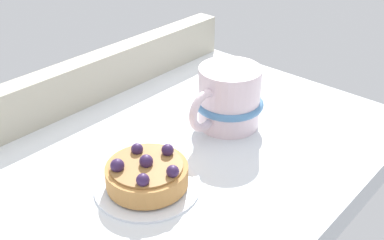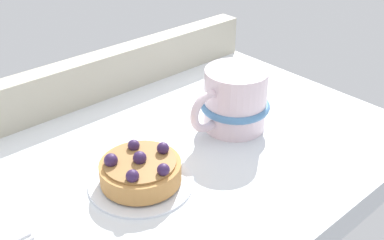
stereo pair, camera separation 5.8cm
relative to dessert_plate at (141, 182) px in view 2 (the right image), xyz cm
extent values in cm
cube|color=silver|center=(4.67, 2.70, -2.39)|extent=(67.68, 43.54, 4.20)
cube|color=#B2AD99|center=(4.67, 22.67, 3.17)|extent=(66.33, 3.59, 6.92)
cylinder|color=silver|center=(0.00, 0.00, 0.02)|extent=(12.50, 12.50, 0.62)
cylinder|color=silver|center=(0.00, 0.00, -0.14)|extent=(6.87, 6.87, 0.31)
cylinder|color=#B77F42|center=(0.00, 0.00, 1.52)|extent=(9.60, 9.60, 2.38)
cylinder|color=olive|center=(0.00, 0.00, 2.86)|extent=(8.45, 8.45, 0.30)
sphere|color=#331E47|center=(0.00, 0.00, 3.43)|extent=(1.60, 1.60, 1.60)
sphere|color=#331E47|center=(3.17, -0.30, 3.50)|extent=(1.48, 1.48, 1.48)
sphere|color=#331E47|center=(1.06, 3.08, 3.34)|extent=(1.45, 1.45, 1.45)
sphere|color=#331E47|center=(-2.73, 1.81, 3.44)|extent=(1.61, 1.61, 1.61)
sphere|color=#331E47|center=(-2.58, -2.21, 3.41)|extent=(1.49, 1.49, 1.49)
sphere|color=#331E47|center=(0.63, -3.57, 3.43)|extent=(1.45, 1.45, 1.45)
cylinder|color=silver|center=(17.72, 1.83, 4.09)|extent=(8.70, 8.70, 8.77)
torus|color=#4C7FB2|center=(17.72, 1.83, 3.13)|extent=(9.80, 9.80, 1.05)
torus|color=silver|center=(12.51, 1.83, 4.09)|extent=(6.02, 1.11, 6.02)
camera|label=1|loc=(-28.20, -32.11, 34.06)|focal=42.92mm
camera|label=2|loc=(-24.12, -36.18, 34.06)|focal=42.92mm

